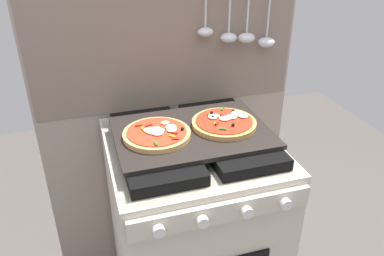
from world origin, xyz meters
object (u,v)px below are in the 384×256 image
object	(u,v)px
stove	(192,230)
pizza_left	(157,134)
baking_tray	(192,132)
pizza_right	(224,122)

from	to	relation	value
stove	pizza_left	bearing A→B (deg)	-177.85
baking_tray	pizza_left	size ratio (longest dim) A/B	2.33
stove	pizza_left	world-z (taller)	pizza_left
stove	pizza_right	bearing A→B (deg)	2.96
stove	pizza_right	size ratio (longest dim) A/B	3.88
stove	pizza_right	world-z (taller)	pizza_right
baking_tray	pizza_left	world-z (taller)	pizza_left
stove	baking_tray	xyz separation A→B (m)	(0.00, 0.00, 0.46)
baking_tray	stove	bearing A→B (deg)	-90.00
baking_tray	pizza_right	size ratio (longest dim) A/B	2.33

